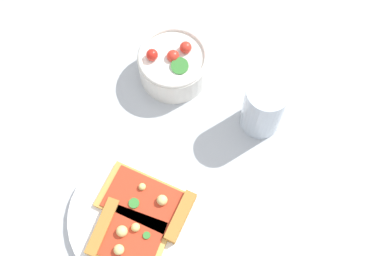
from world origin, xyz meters
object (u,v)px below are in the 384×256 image
(pizza_slice_near, at_px, (123,235))
(pizza_slice_far, at_px, (152,204))
(soda_glass, at_px, (264,108))
(plate, at_px, (139,217))
(salad_bowl, at_px, (173,64))

(pizza_slice_near, height_order, pizza_slice_far, same)
(pizza_slice_near, xyz_separation_m, soda_glass, (0.13, 0.29, 0.04))
(pizza_slice_near, bearing_deg, soda_glass, 66.55)
(plate, distance_m, soda_glass, 0.29)
(plate, height_order, salad_bowl, salad_bowl)
(plate, bearing_deg, salad_bowl, 103.30)
(pizza_slice_far, bearing_deg, pizza_slice_near, -106.42)
(plate, xyz_separation_m, soda_glass, (0.12, 0.25, 0.05))
(pizza_slice_near, relative_size, pizza_slice_far, 0.78)
(salad_bowl, bearing_deg, soda_glass, -7.38)
(pizza_slice_near, xyz_separation_m, pizza_slice_far, (0.02, 0.07, -0.00))
(pizza_slice_near, distance_m, soda_glass, 0.32)
(plate, bearing_deg, pizza_slice_near, -99.06)
(pizza_slice_near, height_order, soda_glass, soda_glass)
(pizza_slice_far, distance_m, soda_glass, 0.25)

